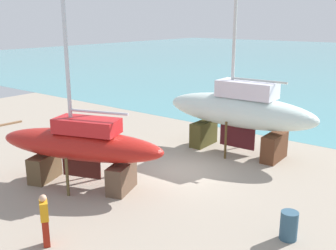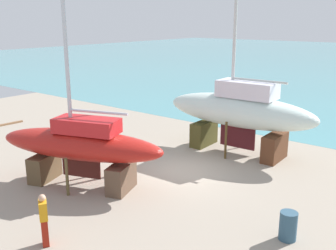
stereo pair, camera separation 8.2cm
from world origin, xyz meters
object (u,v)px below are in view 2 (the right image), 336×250
at_px(sailboat_far_slipway, 239,111).
at_px(sailboat_large_starboard, 81,145).
at_px(worker, 44,219).
at_px(barrel_tipped_right, 288,226).

bearing_deg(sailboat_far_slipway, sailboat_large_starboard, 66.95).
bearing_deg(sailboat_far_slipway, worker, 86.47).
relative_size(sailboat_large_starboard, sailboat_far_slipway, 0.87).
height_order(sailboat_large_starboard, barrel_tipped_right, sailboat_large_starboard).
bearing_deg(barrel_tipped_right, worker, -139.41).
relative_size(worker, barrel_tipped_right, 1.81).
relative_size(sailboat_large_starboard, barrel_tipped_right, 13.12).
bearing_deg(worker, barrel_tipped_right, 163.41).
bearing_deg(barrel_tipped_right, sailboat_large_starboard, -171.73).
xyz_separation_m(sailboat_large_starboard, sailboat_far_slipway, (3.06, 7.77, 0.45)).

